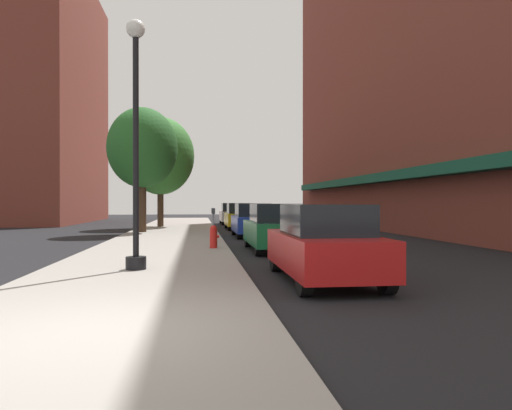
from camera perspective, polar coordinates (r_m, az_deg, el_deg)
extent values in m
plane|color=black|center=(24.31, -0.59, -3.71)|extent=(90.00, 90.00, 0.00)
cube|color=gray|center=(25.18, -9.94, -3.44)|extent=(4.80, 50.00, 0.12)
cube|color=brown|center=(33.40, 19.05, 20.92)|extent=(6.00, 40.00, 26.95)
cube|color=#144C38|center=(29.97, 13.24, 2.97)|extent=(0.90, 34.00, 0.50)
cube|color=brown|center=(45.67, -22.94, 11.38)|extent=(6.00, 18.00, 20.98)
cube|color=#144C38|center=(45.87, -26.95, 2.02)|extent=(0.90, 15.30, 0.50)
cylinder|color=black|center=(11.78, -14.05, -6.69)|extent=(0.48, 0.48, 0.30)
cylinder|color=black|center=(11.77, -14.06, 6.72)|extent=(0.14, 0.14, 5.20)
sphere|color=silver|center=(12.39, -14.08, 19.61)|extent=(0.44, 0.44, 0.44)
cylinder|color=red|center=(16.77, -5.06, -4.05)|extent=(0.26, 0.26, 0.62)
sphere|color=red|center=(16.75, -5.06, -2.82)|extent=(0.24, 0.24, 0.24)
cylinder|color=red|center=(16.77, -4.58, -3.74)|extent=(0.12, 0.10, 0.10)
cylinder|color=slate|center=(23.29, -5.13, -2.30)|extent=(0.06, 0.06, 1.05)
cube|color=#33383D|center=(23.27, -5.13, -0.69)|extent=(0.14, 0.09, 0.26)
cylinder|color=slate|center=(22.29, -5.05, -2.42)|extent=(0.06, 0.06, 1.05)
cube|color=#33383D|center=(22.27, -5.05, -0.73)|extent=(0.14, 0.09, 0.26)
cylinder|color=#422D1E|center=(26.47, -13.30, 0.25)|extent=(0.40, 0.40, 3.12)
ellipsoid|color=#235B23|center=(26.63, -13.31, 6.64)|extent=(3.74, 3.74, 4.30)
cylinder|color=#422D1E|center=(32.23, -11.26, 0.14)|extent=(0.40, 0.40, 2.98)
ellipsoid|color=#387F33|center=(32.38, -11.27, 5.73)|extent=(4.43, 4.43, 5.10)
cylinder|color=black|center=(11.93, 2.34, -6.35)|extent=(0.22, 0.64, 0.64)
cylinder|color=black|center=(12.28, 9.58, -6.16)|extent=(0.22, 0.64, 0.64)
cylinder|color=black|center=(8.82, 5.75, -8.71)|extent=(0.22, 0.64, 0.64)
cylinder|color=black|center=(9.28, 15.28, -8.27)|extent=(0.22, 0.64, 0.64)
cube|color=red|center=(10.50, 7.99, -5.50)|extent=(1.80, 4.30, 0.76)
cube|color=black|center=(10.31, 8.20, -1.71)|extent=(1.56, 2.20, 0.64)
cylinder|color=black|center=(18.41, -0.98, -4.00)|extent=(0.22, 0.64, 0.64)
cylinder|color=black|center=(18.64, 3.81, -3.95)|extent=(0.22, 0.64, 0.64)
cylinder|color=black|center=(15.24, 0.28, -4.90)|extent=(0.22, 0.64, 0.64)
cylinder|color=black|center=(15.52, 6.03, -4.81)|extent=(0.22, 0.64, 0.64)
cube|color=#196638|center=(16.91, 2.22, -3.30)|extent=(1.80, 4.30, 0.76)
cube|color=black|center=(16.73, 2.31, -0.94)|extent=(1.56, 2.20, 0.64)
cylinder|color=black|center=(25.35, -2.63, -2.82)|extent=(0.22, 0.64, 0.64)
cylinder|color=black|center=(25.52, 0.87, -2.80)|extent=(0.22, 0.64, 0.64)
cylinder|color=black|center=(22.17, -2.00, -3.27)|extent=(0.22, 0.64, 0.64)
cylinder|color=black|center=(22.36, 1.99, -3.24)|extent=(0.22, 0.64, 0.64)
cube|color=#1E389E|center=(23.82, -0.47, -2.25)|extent=(1.80, 4.30, 0.76)
cube|color=black|center=(23.65, -0.43, -0.57)|extent=(1.56, 2.20, 0.64)
cylinder|color=black|center=(32.12, -3.55, -2.16)|extent=(0.22, 0.64, 0.64)
cylinder|color=black|center=(32.25, -0.78, -2.15)|extent=(0.22, 0.64, 0.64)
cylinder|color=black|center=(28.93, -3.17, -2.44)|extent=(0.22, 0.64, 0.64)
cylinder|color=black|center=(29.08, -0.10, -2.42)|extent=(0.22, 0.64, 0.64)
cube|color=gold|center=(30.57, -1.91, -1.69)|extent=(1.80, 4.30, 0.76)
cube|color=black|center=(30.41, -1.89, -0.38)|extent=(1.56, 2.20, 0.64)
cylinder|color=black|center=(39.24, -4.18, -1.72)|extent=(0.22, 0.64, 0.64)
cylinder|color=black|center=(39.35, -1.91, -1.71)|extent=(0.22, 0.64, 0.64)
cylinder|color=black|center=(36.05, -3.93, -1.89)|extent=(0.22, 0.64, 0.64)
cylinder|color=black|center=(36.16, -1.46, -1.89)|extent=(0.22, 0.64, 0.64)
cube|color=silver|center=(37.68, -2.87, -1.31)|extent=(1.80, 4.30, 0.76)
cube|color=black|center=(37.52, -2.86, -0.25)|extent=(1.56, 2.20, 0.64)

